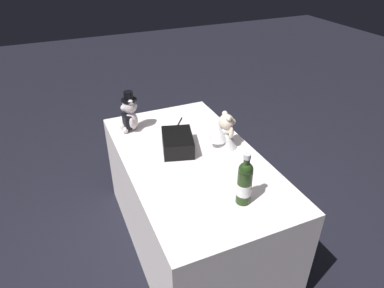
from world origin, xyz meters
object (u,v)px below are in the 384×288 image
gift_case_black (178,142)px  signing_pen (179,122)px  champagne_bottle (245,182)px  teddy_bear_groom (129,114)px  teddy_bear_bride (224,132)px

gift_case_black → signing_pen: bearing=-23.5°
champagne_bottle → gift_case_black: bearing=11.8°
teddy_bear_groom → champagne_bottle: bearing=-161.0°
champagne_bottle → teddy_bear_bride: bearing=-17.0°
teddy_bear_groom → teddy_bear_bride: (-0.46, -0.49, -0.02)m
champagne_bottle → signing_pen: 0.94m
champagne_bottle → gift_case_black: size_ratio=0.95×
teddy_bear_bride → gift_case_black: (0.08, 0.28, -0.05)m
teddy_bear_groom → teddy_bear_bride: bearing=-132.7°
gift_case_black → teddy_bear_groom: bearing=29.3°
champagne_bottle → teddy_bear_groom: bearing=19.0°
teddy_bear_bride → champagne_bottle: size_ratio=0.80×
teddy_bear_groom → signing_pen: 0.37m
signing_pen → champagne_bottle: bearing=178.8°
teddy_bear_groom → teddy_bear_bride: size_ratio=1.21×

